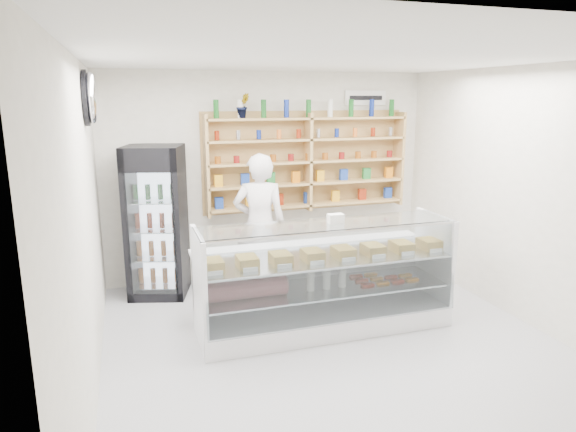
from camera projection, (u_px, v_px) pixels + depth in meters
name	position (u px, v px, depth m)	size (l,w,h in m)	color
room	(343.00, 214.00, 4.77)	(5.00, 5.00, 5.00)	#9A9A9E
display_counter	(324.00, 298.00, 5.55)	(2.72, 0.81, 1.18)	white
shop_worker	(260.00, 225.00, 6.41)	(0.66, 0.43, 1.80)	silver
drinks_cooler	(157.00, 221.00, 6.39)	(0.83, 0.82, 1.89)	black
wall_shelving	(308.00, 162.00, 7.04)	(2.84, 0.28, 1.33)	tan
potted_plant	(243.00, 106.00, 6.61)	(0.17, 0.14, 0.32)	#1E6626
security_mirror	(91.00, 98.00, 5.00)	(0.15, 0.50, 0.50)	silver
wall_sign	(365.00, 98.00, 7.24)	(0.62, 0.03, 0.20)	white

